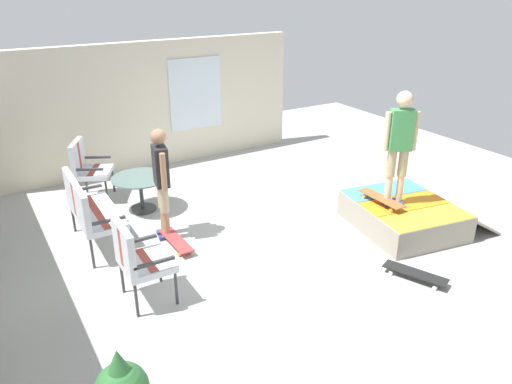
# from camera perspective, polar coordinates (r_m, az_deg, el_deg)

# --- Properties ---
(ground_plane) EXTENTS (12.00, 12.00, 0.10)m
(ground_plane) POSITION_cam_1_polar(r_m,az_deg,el_deg) (7.36, 2.81, -5.39)
(ground_plane) COLOR #A8A8A3
(house_facade) EXTENTS (0.23, 6.00, 2.40)m
(house_facade) POSITION_cam_1_polar(r_m,az_deg,el_deg) (9.91, -11.90, 9.70)
(house_facade) COLOR beige
(house_facade) RESTS_ON ground_plane
(skate_ramp) EXTENTS (1.82, 2.09, 0.41)m
(skate_ramp) POSITION_cam_1_polar(r_m,az_deg,el_deg) (7.81, 16.63, -2.52)
(skate_ramp) COLOR gray
(skate_ramp) RESTS_ON ground_plane
(patio_bench) EXTENTS (1.26, 0.57, 1.02)m
(patio_bench) POSITION_cam_1_polar(r_m,az_deg,el_deg) (7.16, -18.77, -1.63)
(patio_bench) COLOR #38383D
(patio_bench) RESTS_ON ground_plane
(patio_chair_near_house) EXTENTS (0.80, 0.77, 1.02)m
(patio_chair_near_house) POSITION_cam_1_polar(r_m,az_deg,el_deg) (8.75, -18.91, 2.96)
(patio_chair_near_house) COLOR #38383D
(patio_chair_near_house) RESTS_ON ground_plane
(patio_chair_by_wall) EXTENTS (0.63, 0.56, 1.02)m
(patio_chair_by_wall) POSITION_cam_1_polar(r_m,az_deg,el_deg) (5.82, -13.59, -7.12)
(patio_chair_by_wall) COLOR #38383D
(patio_chair_by_wall) RESTS_ON ground_plane
(patio_table) EXTENTS (0.90, 0.90, 0.57)m
(patio_table) POSITION_cam_1_polar(r_m,az_deg,el_deg) (8.16, -13.09, 0.58)
(patio_table) COLOR #38383D
(patio_table) RESTS_ON ground_plane
(person_watching) EXTENTS (0.47, 0.29, 1.63)m
(person_watching) POSITION_cam_1_polar(r_m,az_deg,el_deg) (7.06, -10.80, 1.77)
(person_watching) COLOR navy
(person_watching) RESTS_ON ground_plane
(person_skater) EXTENTS (0.34, 0.43, 1.68)m
(person_skater) POSITION_cam_1_polar(r_m,az_deg,el_deg) (7.28, 16.17, 5.68)
(person_skater) COLOR navy
(person_skater) RESTS_ON skate_ramp
(skateboard_by_bench) EXTENTS (0.80, 0.22, 0.10)m
(skateboard_by_bench) POSITION_cam_1_polar(r_m,az_deg,el_deg) (7.12, -9.14, -5.54)
(skateboard_by_bench) COLOR #B23838
(skateboard_by_bench) RESTS_ON ground_plane
(skateboard_spare) EXTENTS (0.81, 0.49, 0.10)m
(skateboard_spare) POSITION_cam_1_polar(r_m,az_deg,el_deg) (6.63, 17.77, -8.89)
(skateboard_spare) COLOR black
(skateboard_spare) RESTS_ON ground_plane
(skateboard_on_ramp) EXTENTS (0.80, 0.20, 0.10)m
(skateboard_on_ramp) POSITION_cam_1_polar(r_m,az_deg,el_deg) (7.54, 14.18, -0.75)
(skateboard_on_ramp) COLOR brown
(skateboard_on_ramp) RESTS_ON skate_ramp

